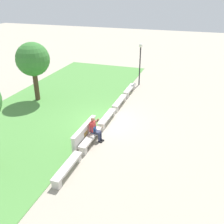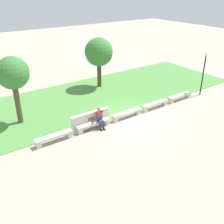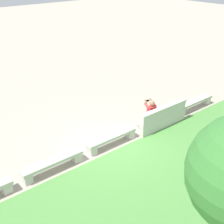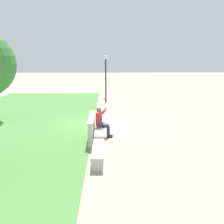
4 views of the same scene
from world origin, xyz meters
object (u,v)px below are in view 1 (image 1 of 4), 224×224
Objects in this scene: bench_main at (67,168)px; lamp_post at (140,58)px; backpack at (94,130)px; bench_near at (90,139)px; tree_left_background at (33,60)px; bench_end at (130,89)px; bench_far at (120,102)px; bench_mid at (107,118)px; person_photographer at (95,128)px.

lamp_post reaches higher than bench_main.
bench_near is at bearing 178.92° from backpack.
bench_main is 5.29× the size of backpack.
tree_left_background is at bearing 54.46° from bench_near.
bench_far is at bearing 180.00° from bench_end.
bench_end is at bearing 0.00° from bench_near.
bench_main is 0.65× the size of lamp_post.
bench_end is at bearing 0.00° from bench_mid.
bench_near and bench_end have the same top height.
bench_end is 7.37m from backpack.
bench_main is 1.00× the size of bench_far.
tree_left_background is at bearing 131.73° from lamp_post.
tree_left_background is 1.21× the size of lamp_post.
bench_main is 12.72m from lamp_post.
bench_far is 6.69m from tree_left_background.
tree_left_background is (4.33, 6.06, 2.68)m from bench_near.
bench_near is (2.60, 0.00, 0.00)m from bench_main.
tree_left_background is at bearing 98.21° from bench_far.
bench_far is 5.29× the size of backpack.
backpack reaches higher than bench_mid.
bench_near is 1.00× the size of bench_far.
person_photographer is at bearing -179.41° from bench_end.
lamp_post is at bearing -1.45° from backpack.
bench_far is at bearing 177.00° from lamp_post.
person_photographer is at bearing -83.03° from backpack.
backpack is at bearing -122.66° from tree_left_background.
person_photographer is 0.13m from backpack.
lamp_post reaches higher than bench_far.
bench_near is 10.16m from lamp_post.
tree_left_background is (1.73, 6.06, 2.68)m from bench_mid.
bench_far is at bearing 0.10° from backpack.
bench_far is at bearing 0.00° from bench_mid.
tree_left_background reaches higher than bench_far.
bench_main is 3.08m from person_photographer.
bench_mid is at bearing -105.91° from tree_left_background.
tree_left_background is at bearing 74.09° from bench_mid.
lamp_post is (2.15, -0.25, 1.99)m from bench_end.
bench_mid and bench_far have the same top height.
bench_far is at bearing -81.79° from tree_left_background.
backpack reaches higher than bench_main.
bench_far is 1.71× the size of person_photographer.
lamp_post reaches higher than backpack.
lamp_post is at bearing -1.14° from bench_main.
bench_end is (5.20, 0.00, 0.00)m from bench_mid.
bench_near is at bearing -125.54° from tree_left_background.
person_photographer is (-7.36, -0.08, 0.43)m from bench_end.
bench_near is at bearing 180.00° from bench_end.
bench_end is at bearing -60.16° from tree_left_background.
bench_far is at bearing 0.00° from bench_near.
bench_end is (10.41, 0.00, 0.00)m from bench_main.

